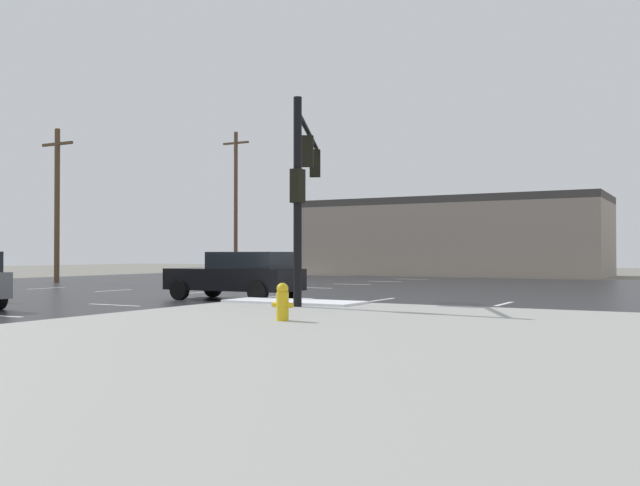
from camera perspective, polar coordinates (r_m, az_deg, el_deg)
The scene contains 11 objects.
ground_plane at distance 26.44m, azimuth -7.00°, elevation -4.20°, with size 120.00×120.00×0.00m, color slate.
road_asphalt at distance 26.44m, azimuth -7.00°, elevation -4.17°, with size 44.00×44.00×0.02m, color #232326.
sidewalk_corner at distance 10.15m, azimuth 8.97°, elevation -9.22°, with size 18.00×18.00×0.14m, color #9E9E99.
snow_strip_curbside at distance 20.36m, azimuth -2.10°, elevation -4.73°, with size 4.00×1.60×0.06m, color white.
lane_markings at distance 24.63m, azimuth -6.59°, elevation -4.39°, with size 36.15×36.15×0.01m.
traffic_signal_mast at distance 20.80m, azimuth -1.27°, elevation 5.78°, with size 2.90×6.12×5.57m.
fire_hydrant at distance 14.91m, azimuth -3.03°, elevation -4.74°, with size 0.48×0.26×0.79m.
strip_building_background at distance 51.37m, azimuth 10.60°, elevation 0.46°, with size 20.88×8.00×5.41m.
sedan_black at distance 23.40m, azimuth -6.58°, elevation -2.54°, with size 4.55×2.05×1.58m.
utility_pole_far at distance 39.82m, azimuth -20.40°, elevation 3.13°, with size 2.20×0.28×8.13m.
utility_pole_distant at distance 51.74m, azimuth -6.79°, elevation 3.43°, with size 2.20×0.28×10.36m.
Camera 1 is at (15.39, -21.45, 1.55)m, focal length 39.78 mm.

